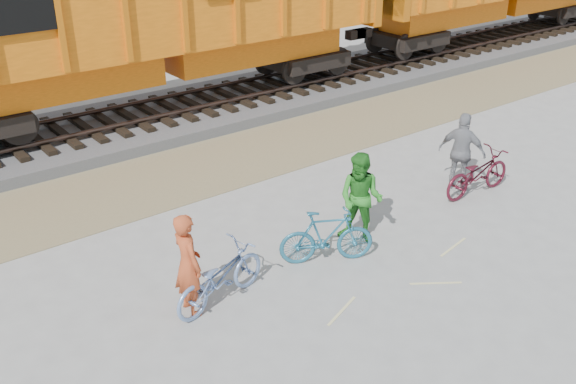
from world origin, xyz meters
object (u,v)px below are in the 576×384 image
at_px(person_man, 361,198).
at_px(person_woman, 462,152).
at_px(hopper_car_center, 156,15).
at_px(bicycle_teal, 327,237).
at_px(person_solo, 188,264).
at_px(bicycle_blue, 220,277).
at_px(bicycle_maroon, 478,173).

xyz_separation_m(person_man, person_woman, (3.33, 0.31, -0.00)).
height_order(hopper_car_center, bicycle_teal, hopper_car_center).
distance_m(person_solo, person_man, 3.67).
distance_m(hopper_car_center, person_man, 8.57).
xyz_separation_m(hopper_car_center, bicycle_blue, (-3.43, -8.40, -2.52)).
bearing_deg(bicycle_blue, person_solo, 66.68).
bearing_deg(bicycle_blue, person_man, -100.19).
bearing_deg(person_solo, hopper_car_center, -22.87).
relative_size(bicycle_blue, bicycle_teal, 1.08).
bearing_deg(bicycle_teal, hopper_car_center, 19.83).
height_order(bicycle_blue, bicycle_maroon, bicycle_maroon).
height_order(hopper_car_center, bicycle_blue, hopper_car_center).
bearing_deg(person_man, person_solo, -116.87).
height_order(person_solo, person_woman, person_woman).
relative_size(bicycle_blue, person_solo, 1.07).
bearing_deg(bicycle_maroon, person_solo, 92.32).
distance_m(bicycle_blue, person_woman, 6.53).
relative_size(bicycle_blue, bicycle_maroon, 0.98).
xyz_separation_m(bicycle_teal, bicycle_maroon, (4.43, 0.11, -0.02)).
height_order(bicycle_blue, person_man, person_man).
height_order(hopper_car_center, person_woman, hopper_car_center).
xyz_separation_m(bicycle_maroon, person_woman, (-0.10, 0.40, 0.39)).
height_order(hopper_car_center, bicycle_maroon, hopper_car_center).
xyz_separation_m(bicycle_maroon, person_solo, (-7.10, 0.09, 0.37)).
distance_m(hopper_car_center, person_woman, 8.82).
bearing_deg(hopper_car_center, person_woman, -68.99).
distance_m(bicycle_teal, person_woman, 4.37).
relative_size(bicycle_maroon, person_woman, 1.06).
xyz_separation_m(bicycle_maroon, person_man, (-3.43, 0.09, 0.39)).
height_order(person_solo, person_man, person_man).
relative_size(hopper_car_center, bicycle_blue, 7.57).
xyz_separation_m(hopper_car_center, bicycle_teal, (-1.26, -8.50, -2.49)).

